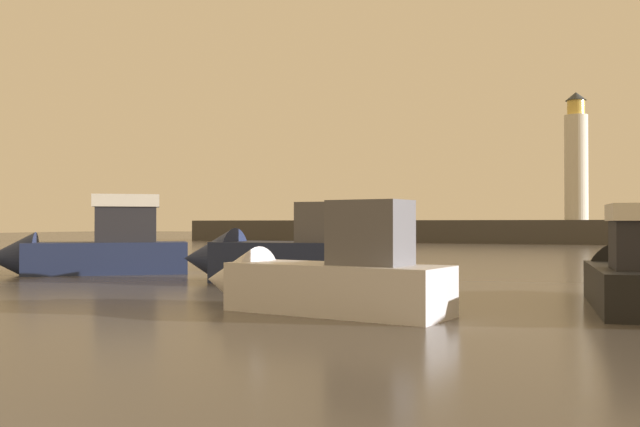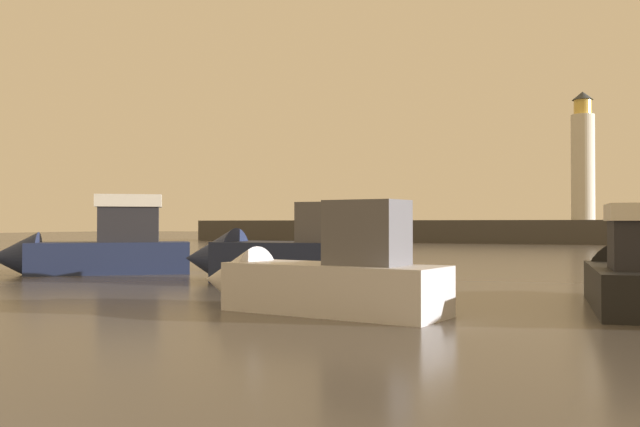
{
  "view_description": "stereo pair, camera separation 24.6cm",
  "coord_description": "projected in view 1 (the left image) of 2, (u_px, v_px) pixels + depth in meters",
  "views": [
    {
      "loc": [
        6.1,
        -2.27,
        1.98
      ],
      "look_at": [
        -1.68,
        17.5,
        2.28
      ],
      "focal_mm": 39.39,
      "sensor_mm": 36.0,
      "label": 1
    },
    {
      "loc": [
        6.32,
        -2.18,
        1.98
      ],
      "look_at": [
        -1.68,
        17.5,
        2.28
      ],
      "focal_mm": 39.39,
      "sensor_mm": 36.0,
      "label": 2
    }
  ],
  "objects": [
    {
      "name": "ground_plane",
      "position": [
        472.0,
        261.0,
        36.95
      ],
      "size": [
        220.0,
        220.0,
        0.0
      ],
      "primitive_type": "plane",
      "color": "#4C4742"
    },
    {
      "name": "motorboat_1",
      "position": [
        311.0,
        278.0,
        15.76
      ],
      "size": [
        6.4,
        2.81,
        2.72
      ],
      "color": "silver",
      "rests_on": "ground_plane"
    },
    {
      "name": "lighthouse",
      "position": [
        576.0,
        159.0,
        68.1
      ],
      "size": [
        2.2,
        2.2,
        12.45
      ],
      "color": "silver",
      "rests_on": "breakwater"
    },
    {
      "name": "motorboat_2",
      "position": [
        634.0,
        276.0,
        17.08
      ],
      "size": [
        2.58,
        7.14,
        2.86
      ],
      "color": "black",
      "rests_on": "ground_plane"
    },
    {
      "name": "motorboat_3",
      "position": [
        89.0,
        248.0,
        27.36
      ],
      "size": [
        7.32,
        5.89,
        3.4
      ],
      "color": "#1E284C",
      "rests_on": "ground_plane"
    },
    {
      "name": "motorboat_4",
      "position": [
        282.0,
        256.0,
        23.44
      ],
      "size": [
        7.88,
        2.36,
        3.0
      ],
      "color": "#1E284C",
      "rests_on": "ground_plane"
    },
    {
      "name": "breakwater",
      "position": [
        530.0,
        232.0,
        69.61
      ],
      "size": [
        74.82,
        4.73,
        2.3
      ],
      "primitive_type": "cube",
      "color": "#423F3D",
      "rests_on": "ground_plane"
    }
  ]
}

